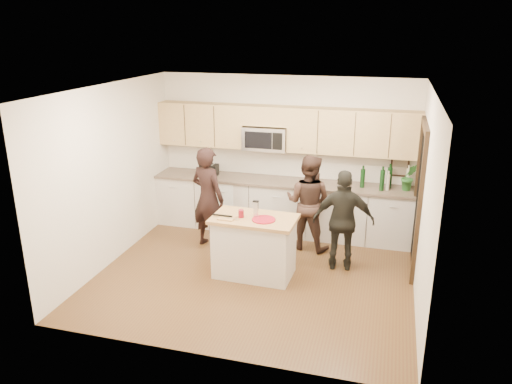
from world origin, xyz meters
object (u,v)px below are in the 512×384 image
(woman_center, at_px, (308,202))
(woman_right, at_px, (343,221))
(island, at_px, (254,246))
(toaster, at_px, (209,170))
(woman_left, at_px, (208,198))

(woman_center, distance_m, woman_right, 0.86)
(island, distance_m, woman_center, 1.33)
(toaster, relative_size, woman_center, 0.19)
(woman_center, bearing_deg, woman_left, 23.40)
(toaster, relative_size, woman_left, 0.18)
(island, relative_size, toaster, 4.01)
(woman_center, bearing_deg, toaster, -5.10)
(woman_left, distance_m, woman_center, 1.62)
(woman_left, xyz_separation_m, woman_center, (1.58, 0.35, -0.05))
(woman_right, bearing_deg, woman_left, -12.83)
(toaster, height_order, woman_right, woman_right)
(island, height_order, woman_center, woman_center)
(woman_right, bearing_deg, island, 17.90)
(woman_left, distance_m, woman_right, 2.22)
(toaster, bearing_deg, woman_center, -15.97)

